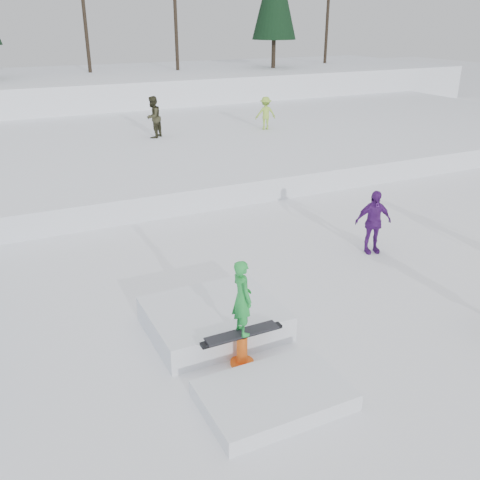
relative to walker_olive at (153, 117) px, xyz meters
name	(u,v)px	position (x,y,z in m)	size (l,w,h in m)	color
ground	(261,326)	(-2.64, -15.38, -1.73)	(120.00, 120.00, 0.00)	white
snow_berm	(48,94)	(-2.64, 14.62, -0.53)	(60.00, 14.00, 2.40)	white
snow_midrise	(95,149)	(-2.64, 0.62, -1.33)	(50.00, 18.00, 0.80)	white
walker_olive	(153,117)	(0.00, 0.00, 0.00)	(0.91, 0.71, 1.87)	#2C2C1A
walker_ygreen	(265,113)	(5.53, -0.55, -0.15)	(1.02, 0.58, 1.57)	#96C63F
spectator_purple	(373,222)	(1.86, -13.33, -0.86)	(1.03, 0.43, 1.75)	#4F1971
jib_rail_feature	(229,335)	(-3.58, -15.81, -1.43)	(2.60, 4.40, 2.11)	white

